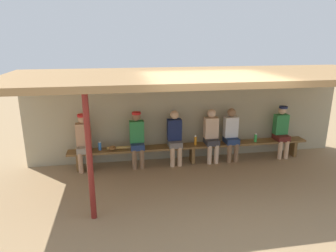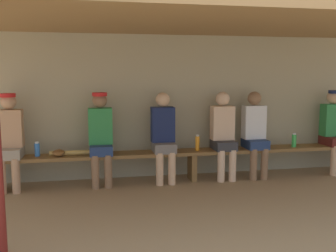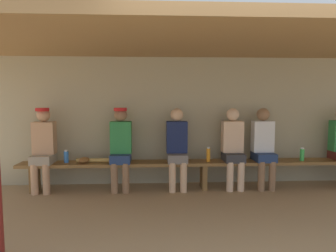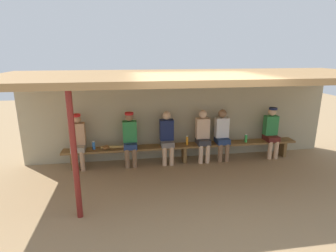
# 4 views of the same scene
# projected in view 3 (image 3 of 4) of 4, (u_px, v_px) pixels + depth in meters

# --- Properties ---
(ground_plane) EXTENTS (24.00, 24.00, 0.00)m
(ground_plane) POSITION_uv_depth(u_px,v_px,m) (226.00, 229.00, 3.46)
(ground_plane) COLOR #9E7F59
(back_wall) EXTENTS (8.00, 0.20, 2.20)m
(back_wall) POSITION_uv_depth(u_px,v_px,m) (200.00, 121.00, 5.34)
(back_wall) COLOR tan
(back_wall) RESTS_ON ground
(dugout_roof) EXTENTS (8.00, 2.80, 0.12)m
(dugout_roof) POSITION_uv_depth(u_px,v_px,m) (216.00, 40.00, 3.94)
(dugout_roof) COLOR #9E7547
(dugout_roof) RESTS_ON back_wall
(bench) EXTENTS (6.00, 0.36, 0.46)m
(bench) POSITION_uv_depth(u_px,v_px,m) (204.00, 165.00, 4.97)
(bench) COLOR brown
(bench) RESTS_ON ground
(player_shirtless_tan) EXTENTS (0.34, 0.42, 1.34)m
(player_shirtless_tan) POSITION_uv_depth(u_px,v_px,m) (177.00, 145.00, 4.91)
(player_shirtless_tan) COLOR slate
(player_shirtless_tan) RESTS_ON ground
(player_middle) EXTENTS (0.34, 0.42, 1.34)m
(player_middle) POSITION_uv_depth(u_px,v_px,m) (233.00, 145.00, 4.96)
(player_middle) COLOR #333338
(player_middle) RESTS_ON ground
(player_with_sunglasses) EXTENTS (0.34, 0.42, 1.34)m
(player_with_sunglasses) POSITION_uv_depth(u_px,v_px,m) (43.00, 145.00, 4.80)
(player_with_sunglasses) COLOR gray
(player_with_sunglasses) RESTS_ON ground
(player_in_red) EXTENTS (0.34, 0.42, 1.34)m
(player_in_red) POSITION_uv_depth(u_px,v_px,m) (121.00, 145.00, 4.86)
(player_in_red) COLOR navy
(player_in_red) RESTS_ON ground
(player_rightmost) EXTENTS (0.34, 0.42, 1.34)m
(player_rightmost) POSITION_uv_depth(u_px,v_px,m) (263.00, 145.00, 4.99)
(player_rightmost) COLOR navy
(player_rightmost) RESTS_ON ground
(water_bottle_orange) EXTENTS (0.07, 0.07, 0.22)m
(water_bottle_orange) POSITION_uv_depth(u_px,v_px,m) (302.00, 155.00, 4.99)
(water_bottle_orange) COLOR green
(water_bottle_orange) RESTS_ON bench
(water_bottle_blue) EXTENTS (0.07, 0.07, 0.21)m
(water_bottle_blue) POSITION_uv_depth(u_px,v_px,m) (66.00, 157.00, 4.85)
(water_bottle_blue) COLOR blue
(water_bottle_blue) RESTS_ON bench
(water_bottle_green) EXTENTS (0.06, 0.06, 0.24)m
(water_bottle_green) POSITION_uv_depth(u_px,v_px,m) (208.00, 155.00, 4.93)
(water_bottle_green) COLOR orange
(water_bottle_green) RESTS_ON bench
(baseball_glove_tan) EXTENTS (0.19, 0.25, 0.09)m
(baseball_glove_tan) POSITION_uv_depth(u_px,v_px,m) (84.00, 160.00, 4.83)
(baseball_glove_tan) COLOR brown
(baseball_glove_tan) RESTS_ON bench
(baseball_bat) EXTENTS (0.77, 0.09, 0.07)m
(baseball_bat) POSITION_uv_depth(u_px,v_px,m) (100.00, 160.00, 4.86)
(baseball_bat) COLOR tan
(baseball_bat) RESTS_ON bench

